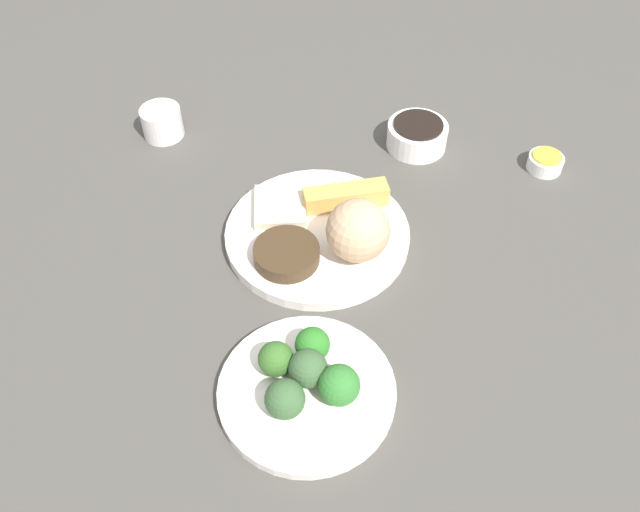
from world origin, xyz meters
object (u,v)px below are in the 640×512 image
object	(u,v)px
main_plate	(317,235)
broccoli_plate	(307,392)
sauce_ramekin_hot_mustard	(545,163)
teacup	(162,122)
soy_sauce_bowl	(417,136)

from	to	relation	value
main_plate	broccoli_plate	world-z (taller)	main_plate
sauce_ramekin_hot_mustard	teacup	distance (m)	0.60
main_plate	sauce_ramekin_hot_mustard	size ratio (longest dim) A/B	4.77
broccoli_plate	teacup	size ratio (longest dim) A/B	3.17
soy_sauce_bowl	sauce_ramekin_hot_mustard	xyz separation A→B (m)	(-0.13, -0.15, -0.01)
sauce_ramekin_hot_mustard	teacup	size ratio (longest dim) A/B	0.83
teacup	soy_sauce_bowl	bearing A→B (deg)	-120.12
broccoli_plate	sauce_ramekin_hot_mustard	bearing A→B (deg)	-68.44
main_plate	soy_sauce_bowl	world-z (taller)	soy_sauce_bowl
main_plate	sauce_ramekin_hot_mustard	world-z (taller)	sauce_ramekin_hot_mustard
sauce_ramekin_hot_mustard	teacup	xyz separation A→B (m)	(0.34, 0.50, 0.01)
soy_sauce_bowl	sauce_ramekin_hot_mustard	bearing A→B (deg)	-132.08
main_plate	broccoli_plate	distance (m)	0.24
soy_sauce_bowl	teacup	size ratio (longest dim) A/B	1.47
broccoli_plate	teacup	distance (m)	0.53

